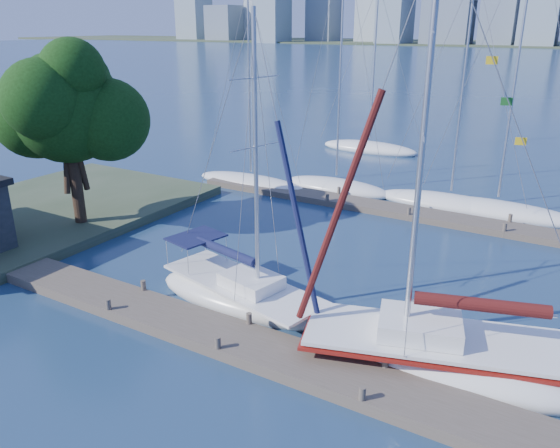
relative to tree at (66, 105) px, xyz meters
The scene contains 12 objects.
ground 15.52m from the tree, 20.06° to the right, with size 700.00×700.00×0.00m, color navy.
near_dock 15.44m from the tree, 20.06° to the right, with size 26.00×2.00×0.40m, color brown.
far_dock 19.92m from the tree, 36.27° to the left, with size 30.00×1.80×0.36m, color brown.
shore 7.55m from the tree, 154.15° to the right, with size 12.00×22.00×0.50m, color #38472D.
tree is the anchor object (origin of this frame).
sailboat_navy 13.23m from the tree, 10.79° to the right, with size 7.95×4.10×11.30m.
sailboat_maroon 20.33m from the tree, ahead, with size 9.45×5.45×13.21m.
bg_boat_0 13.61m from the tree, 76.38° to the left, with size 8.53×3.34×12.82m.
bg_boat_1 17.06m from the tree, 58.47° to the left, with size 7.76×4.18×15.69m.
bg_boat_2 21.76m from the tree, 41.53° to the left, with size 9.10×4.28×13.42m.
bg_boat_3 23.73m from the tree, 37.29° to the left, with size 9.46×3.98×15.97m.
bg_boat_6 27.11m from the tree, 77.63° to the left, with size 8.79×5.22×13.62m.
Camera 1 is at (9.50, -12.88, 10.23)m, focal length 35.00 mm.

